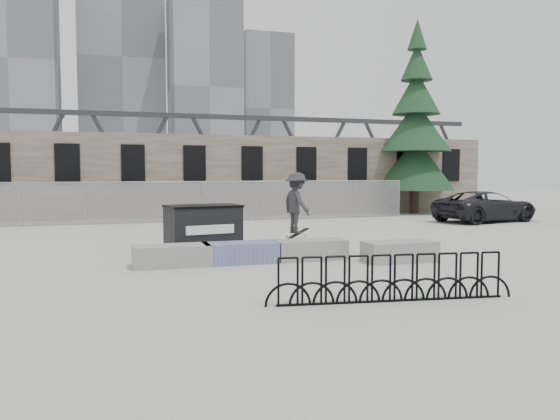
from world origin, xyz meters
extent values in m
plane|color=#A8A8A3|center=(0.00, 0.00, 0.00)|extent=(120.00, 120.00, 0.00)
cube|color=brown|center=(0.00, 16.25, 2.25)|extent=(36.00, 2.50, 4.50)
cube|color=black|center=(-6.40, 14.98, 2.90)|extent=(1.20, 0.12, 2.00)
cube|color=black|center=(-3.20, 14.98, 2.90)|extent=(1.20, 0.12, 2.00)
cube|color=black|center=(0.00, 14.98, 2.90)|extent=(1.20, 0.12, 2.00)
cube|color=black|center=(3.20, 14.98, 2.90)|extent=(1.20, 0.12, 2.00)
cube|color=black|center=(6.40, 14.98, 2.90)|extent=(1.20, 0.12, 2.00)
cube|color=black|center=(9.60, 14.98, 2.90)|extent=(1.20, 0.12, 2.00)
cube|color=black|center=(12.80, 14.98, 2.90)|extent=(1.20, 0.12, 2.00)
cube|color=black|center=(16.00, 14.98, 2.90)|extent=(1.20, 0.12, 2.00)
cylinder|color=gray|center=(-8.25, 12.50, 1.00)|extent=(0.06, 0.06, 2.00)
cylinder|color=gray|center=(-5.50, 12.50, 1.00)|extent=(0.06, 0.06, 2.00)
cylinder|color=gray|center=(-2.75, 12.50, 1.00)|extent=(0.06, 0.06, 2.00)
cylinder|color=gray|center=(0.00, 12.50, 1.00)|extent=(0.06, 0.06, 2.00)
cylinder|color=gray|center=(2.75, 12.50, 1.00)|extent=(0.06, 0.06, 2.00)
cylinder|color=gray|center=(5.50, 12.50, 1.00)|extent=(0.06, 0.06, 2.00)
cylinder|color=gray|center=(8.25, 12.50, 1.00)|extent=(0.06, 0.06, 2.00)
cylinder|color=gray|center=(11.00, 12.50, 1.00)|extent=(0.06, 0.06, 2.00)
cube|color=#99999E|center=(0.00, 12.50, 1.00)|extent=(22.00, 0.02, 2.00)
cylinder|color=gray|center=(0.00, 12.50, 2.00)|extent=(22.00, 0.04, 0.04)
cube|color=gray|center=(-2.81, -0.13, 0.28)|extent=(2.00, 0.90, 0.56)
cube|color=#2D471E|center=(-2.81, -0.13, 0.50)|extent=(1.76, 0.66, 0.10)
cube|color=#2F3C8E|center=(-0.97, -0.13, 0.28)|extent=(2.00, 0.90, 0.56)
cube|color=#2D471E|center=(-0.97, -0.13, 0.50)|extent=(1.76, 0.66, 0.10)
cube|color=gray|center=(1.07, -0.12, 0.28)|extent=(2.00, 0.90, 0.56)
cube|color=#2D471E|center=(1.07, -0.12, 0.50)|extent=(1.76, 0.66, 0.10)
cube|color=gray|center=(3.29, -1.21, 0.28)|extent=(2.00, 0.90, 0.56)
cube|color=#2D471E|center=(3.29, -1.21, 0.50)|extent=(1.76, 0.66, 0.10)
cube|color=black|center=(-1.60, 2.23, 0.70)|extent=(2.35, 1.65, 1.40)
cube|color=black|center=(-1.60, 2.23, 1.42)|extent=(2.41, 1.71, 0.06)
cube|color=white|center=(-1.49, 1.58, 0.75)|extent=(1.49, 0.28, 0.27)
cube|color=black|center=(0.80, -5.34, 0.02)|extent=(4.47, 0.63, 0.04)
torus|color=black|center=(-1.21, -5.08, 0.45)|extent=(0.89, 0.16, 0.89)
torus|color=black|center=(-0.76, -5.14, 0.45)|extent=(0.89, 0.16, 0.89)
torus|color=black|center=(-0.31, -5.19, 0.45)|extent=(0.89, 0.16, 0.89)
torus|color=black|center=(0.13, -5.25, 0.45)|extent=(0.89, 0.16, 0.89)
torus|color=black|center=(0.58, -5.31, 0.45)|extent=(0.89, 0.16, 0.89)
torus|color=black|center=(1.03, -5.36, 0.45)|extent=(0.89, 0.16, 0.89)
torus|color=black|center=(1.47, -5.42, 0.45)|extent=(0.89, 0.16, 0.89)
torus|color=black|center=(1.92, -5.48, 0.45)|extent=(0.89, 0.16, 0.89)
torus|color=black|center=(2.37, -5.53, 0.45)|extent=(0.89, 0.16, 0.89)
torus|color=black|center=(2.81, -5.59, 0.45)|extent=(0.89, 0.16, 0.89)
cylinder|color=#38281E|center=(13.15, 14.47, 1.06)|extent=(0.50, 0.50, 2.12)
cone|color=#103217|center=(13.15, 14.47, 3.00)|extent=(4.66, 4.66, 3.20)
cone|color=#103217|center=(13.15, 14.47, 5.20)|extent=(4.18, 4.18, 3.00)
cone|color=#103217|center=(13.15, 14.47, 7.20)|extent=(2.84, 2.84, 2.60)
cone|color=#103217|center=(13.15, 14.47, 9.00)|extent=(1.87, 1.87, 2.20)
cone|color=#103217|center=(13.15, 14.47, 10.60)|extent=(1.14, 1.14, 1.80)
cube|color=slate|center=(-20.00, 90.00, 21.00)|extent=(14.00, 12.00, 42.00)
cube|color=slate|center=(-2.00, 100.00, 24.00)|extent=(16.00, 14.00, 48.00)
cube|color=slate|center=(12.00, 85.00, 17.00)|extent=(12.00, 12.00, 34.00)
cube|color=slate|center=(26.00, 95.00, 15.00)|extent=(10.00, 10.00, 30.00)
cube|color=#2D3033|center=(10.00, 55.00, 4.00)|extent=(70.00, 3.00, 1.20)
cube|color=#2D3033|center=(10.00, 55.00, 9.50)|extent=(70.00, 0.60, 0.60)
cube|color=gray|center=(40.00, 55.00, 2.00)|extent=(2.00, 3.00, 4.00)
imported|color=black|center=(13.53, 8.39, 0.76)|extent=(5.87, 3.56, 1.52)
imported|color=#2D2D30|center=(0.88, 0.55, 1.57)|extent=(0.90, 1.28, 1.79)
cube|color=black|center=(0.88, 0.55, 0.64)|extent=(0.76, 0.30, 0.36)
cylinder|color=beige|center=(0.60, 0.48, 0.59)|extent=(0.06, 0.03, 0.06)
cylinder|color=beige|center=(0.60, 0.62, 0.59)|extent=(0.06, 0.03, 0.06)
cylinder|color=beige|center=(1.16, 0.48, 0.59)|extent=(0.06, 0.03, 0.06)
cylinder|color=beige|center=(1.16, 0.62, 0.59)|extent=(0.06, 0.03, 0.06)
camera|label=1|loc=(-4.27, -14.51, 2.48)|focal=35.00mm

